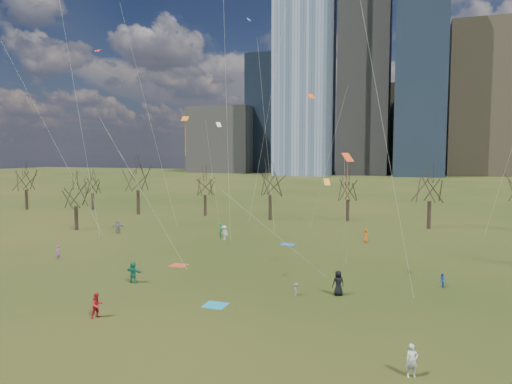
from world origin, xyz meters
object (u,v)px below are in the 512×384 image
(person_2, at_px, (97,305))
(blanket_navy, at_px, (288,245))
(blanket_teal, at_px, (215,305))
(person_1, at_px, (412,361))
(blanket_crimson, at_px, (179,265))

(person_2, bearing_deg, blanket_navy, 12.55)
(blanket_teal, xyz_separation_m, blanket_navy, (-0.56, 22.50, 0.00))
(blanket_navy, height_order, person_1, person_1)
(blanket_teal, height_order, person_1, person_1)
(blanket_navy, xyz_separation_m, person_1, (13.76, -29.02, 0.80))
(blanket_navy, bearing_deg, blanket_crimson, -119.54)
(blanket_navy, xyz_separation_m, person_2, (-5.80, -27.21, 0.83))
(blanket_teal, height_order, blanket_navy, same)
(blanket_teal, relative_size, person_1, 0.98)
(blanket_navy, height_order, person_2, person_2)
(blanket_teal, height_order, blanket_crimson, same)
(blanket_crimson, xyz_separation_m, person_1, (21.16, -15.97, 0.80))
(blanket_teal, bearing_deg, person_2, -143.48)
(blanket_teal, distance_m, person_1, 14.75)
(blanket_crimson, xyz_separation_m, person_2, (1.60, -14.15, 0.83))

